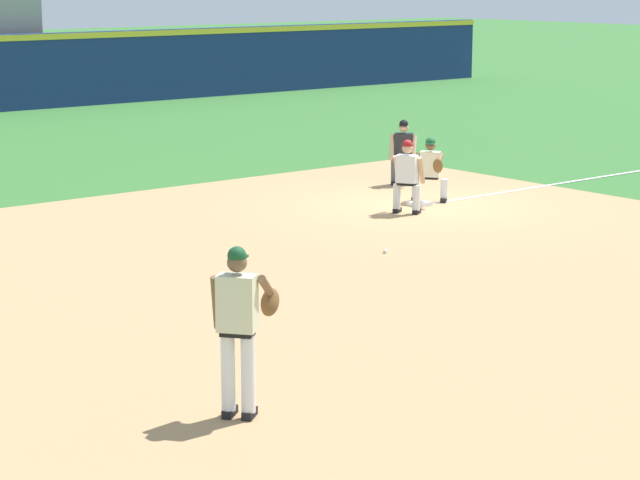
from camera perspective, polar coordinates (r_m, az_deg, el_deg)
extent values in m
plane|color=#336B2D|center=(25.35, 4.55, 1.56)|extent=(160.00, 160.00, 0.00)
cube|color=tan|center=(19.24, 1.71, -1.77)|extent=(18.00, 18.00, 0.01)
cube|color=white|center=(30.34, 13.83, 3.00)|extent=(13.49, 0.10, 0.00)
cube|color=white|center=(25.34, 4.55, 1.66)|extent=(0.38, 0.38, 0.09)
sphere|color=white|center=(21.00, 2.99, -0.51)|extent=(0.07, 0.07, 0.07)
cube|color=black|center=(13.41, -4.15, -7.85)|extent=(0.27, 0.25, 0.09)
cylinder|color=white|center=(13.22, -4.23, -6.05)|extent=(0.15, 0.15, 0.84)
cube|color=black|center=(13.34, -3.23, -7.93)|extent=(0.27, 0.25, 0.09)
cylinder|color=white|center=(13.16, -3.31, -6.13)|extent=(0.15, 0.15, 0.84)
cube|color=black|center=(13.06, -3.79, -4.25)|extent=(0.37, 0.39, 0.06)
cube|color=beige|center=(12.97, -3.81, -2.90)|extent=(0.43, 0.46, 0.60)
sphere|color=brown|center=(12.89, -3.81, -1.03)|extent=(0.21, 0.21, 0.21)
sphere|color=#194C28|center=(12.87, -3.82, -0.72)|extent=(0.20, 0.20, 0.20)
cube|color=#194C28|center=(12.96, -3.70, -0.75)|extent=(0.19, 0.20, 0.02)
cylinder|color=brown|center=(13.12, -4.76, -2.86)|extent=(0.20, 0.19, 0.59)
cylinder|color=brown|center=(13.16, -2.40, -2.25)|extent=(0.47, 0.39, 0.41)
ellipsoid|color=brown|center=(13.28, -2.30, -2.86)|extent=(0.36, 0.34, 0.34)
cube|color=black|center=(25.80, 5.67, 1.82)|extent=(0.27, 0.24, 0.09)
cylinder|color=white|center=(25.80, 5.70, 2.35)|extent=(0.15, 0.15, 0.40)
cube|color=black|center=(25.89, 4.36, 1.88)|extent=(0.27, 0.24, 0.09)
cylinder|color=white|center=(25.89, 4.38, 2.41)|extent=(0.15, 0.15, 0.40)
cube|color=black|center=(25.81, 5.05, 2.86)|extent=(0.36, 0.39, 0.06)
cube|color=beige|center=(25.76, 5.06, 3.48)|extent=(0.43, 0.46, 0.52)
sphere|color=brown|center=(25.69, 5.07, 4.33)|extent=(0.21, 0.21, 0.21)
sphere|color=#194C28|center=(25.68, 5.07, 4.49)|extent=(0.20, 0.20, 0.20)
cube|color=#194C28|center=(25.59, 5.04, 4.41)|extent=(0.19, 0.20, 0.02)
cylinder|color=brown|center=(25.30, 5.48, 3.64)|extent=(0.52, 0.42, 0.24)
cylinder|color=brown|center=(25.71, 4.47, 3.34)|extent=(0.24, 0.21, 0.58)
ellipsoid|color=brown|center=(25.10, 5.41, 3.41)|extent=(0.29, 0.29, 0.35)
cube|color=black|center=(24.61, 3.55, 1.36)|extent=(0.28, 0.22, 0.09)
cylinder|color=white|center=(24.52, 3.53, 2.00)|extent=(0.15, 0.15, 0.50)
cube|color=black|center=(24.49, 4.44, 1.30)|extent=(0.28, 0.22, 0.09)
cylinder|color=white|center=(24.40, 4.42, 1.94)|extent=(0.15, 0.15, 0.50)
cube|color=black|center=(24.41, 3.98, 2.59)|extent=(0.34, 0.39, 0.06)
cube|color=white|center=(24.37, 3.99, 3.27)|extent=(0.41, 0.47, 0.54)
sphere|color=tan|center=(24.33, 4.02, 4.20)|extent=(0.21, 0.21, 0.21)
sphere|color=maroon|center=(24.32, 4.02, 4.37)|extent=(0.20, 0.20, 0.20)
cube|color=maroon|center=(24.41, 4.09, 4.33)|extent=(0.18, 0.20, 0.02)
cylinder|color=tan|center=(24.58, 3.54, 3.27)|extent=(0.33, 0.24, 0.56)
cylinder|color=tan|center=(24.44, 4.66, 3.20)|extent=(0.33, 0.24, 0.56)
cube|color=black|center=(27.84, 4.22, 2.60)|extent=(0.27, 0.25, 0.09)
cylinder|color=#515154|center=(27.83, 4.23, 3.19)|extent=(0.15, 0.15, 0.50)
cube|color=black|center=(27.88, 3.40, 2.63)|extent=(0.27, 0.25, 0.09)
cylinder|color=#515154|center=(27.87, 3.42, 3.22)|extent=(0.15, 0.15, 0.50)
cube|color=black|center=(27.81, 3.83, 3.76)|extent=(0.37, 0.39, 0.06)
cube|color=#232326|center=(27.77, 3.84, 4.35)|extent=(0.44, 0.46, 0.54)
sphere|color=tan|center=(27.70, 3.85, 5.16)|extent=(0.21, 0.21, 0.21)
sphere|color=black|center=(27.69, 3.85, 5.31)|extent=(0.20, 0.20, 0.20)
cube|color=black|center=(27.61, 3.83, 5.23)|extent=(0.19, 0.20, 0.02)
cylinder|color=tan|center=(27.61, 4.32, 4.23)|extent=(0.31, 0.28, 0.56)
cylinder|color=tan|center=(27.66, 3.29, 4.26)|extent=(0.31, 0.28, 0.56)
cube|color=#286B42|center=(45.76, -14.41, 9.60)|extent=(0.47, 0.20, 0.44)
cube|color=#286B42|center=(46.01, -13.74, 9.65)|extent=(0.47, 0.20, 0.44)
cube|color=#286B42|center=(46.76, -14.23, 10.33)|extent=(0.47, 0.20, 0.44)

